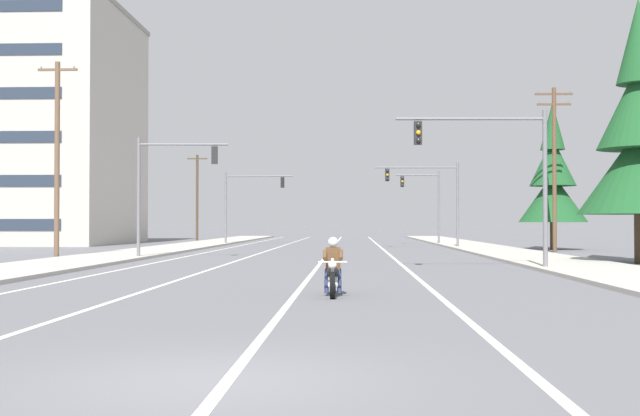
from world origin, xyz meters
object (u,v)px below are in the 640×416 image
(motorcycle_with_rider, at_px, (333,272))
(conifer_tree_right_verge_near, at_px, (639,141))
(traffic_signal_near_left, at_px, (164,179))
(utility_pole_right_far, at_px, (554,163))
(traffic_signal_far_right, at_px, (427,197))
(traffic_signal_near_right, at_px, (501,162))
(utility_pole_left_far, at_px, (197,196))
(traffic_signal_mid_right, at_px, (433,191))
(utility_pole_left_near, at_px, (57,156))
(traffic_signal_mid_left, at_px, (246,196))
(conifer_tree_right_verge_far, at_px, (553,182))

(motorcycle_with_rider, height_order, conifer_tree_right_verge_near, conifer_tree_right_verge_near)
(traffic_signal_near_left, bearing_deg, utility_pole_right_far, 24.32)
(traffic_signal_far_right, bearing_deg, traffic_signal_near_right, -90.84)
(traffic_signal_near_left, xyz_separation_m, traffic_signal_far_right, (15.88, 26.77, -0.06))
(conifer_tree_right_verge_near, bearing_deg, utility_pole_left_far, 121.91)
(traffic_signal_mid_right, bearing_deg, utility_pole_left_far, 131.54)
(motorcycle_with_rider, height_order, utility_pole_left_far, utility_pole_left_far)
(traffic_signal_near_right, distance_m, utility_pole_left_near, 22.63)
(utility_pole_right_far, distance_m, conifer_tree_right_verge_near, 14.36)
(traffic_signal_mid_left, distance_m, utility_pole_left_near, 28.85)
(traffic_signal_near_left, distance_m, conifer_tree_right_verge_far, 27.48)
(traffic_signal_far_right, xyz_separation_m, utility_pole_right_far, (6.43, -16.68, 1.54))
(traffic_signal_near_right, bearing_deg, conifer_tree_right_verge_far, 71.58)
(utility_pole_left_near, relative_size, conifer_tree_right_verge_near, 0.84)
(traffic_signal_near_left, xyz_separation_m, utility_pole_left_near, (-5.42, -0.47, 1.14))
(motorcycle_with_rider, bearing_deg, utility_pole_right_far, 66.66)
(utility_pole_left_far, bearing_deg, conifer_tree_right_verge_far, -42.98)
(traffic_signal_mid_left, distance_m, traffic_signal_far_right, 15.47)
(utility_pole_left_far, bearing_deg, traffic_signal_far_right, -34.84)
(utility_pole_right_far, relative_size, conifer_tree_right_verge_near, 0.87)
(traffic_signal_mid_right, distance_m, utility_pole_right_far, 10.19)
(motorcycle_with_rider, height_order, utility_pole_right_far, utility_pole_right_far)
(motorcycle_with_rider, distance_m, traffic_signal_mid_right, 38.67)
(traffic_signal_mid_right, relative_size, utility_pole_left_far, 0.69)
(traffic_signal_near_right, height_order, utility_pole_left_near, utility_pole_left_near)
(traffic_signal_mid_right, relative_size, traffic_signal_mid_left, 1.00)
(traffic_signal_near_right, height_order, traffic_signal_mid_right, same)
(utility_pole_left_near, relative_size, utility_pole_left_far, 1.12)
(utility_pole_left_far, bearing_deg, conifer_tree_right_verge_near, -58.09)
(traffic_signal_near_right, height_order, conifer_tree_right_verge_far, conifer_tree_right_verge_far)
(traffic_signal_mid_left, bearing_deg, traffic_signal_mid_right, -34.33)
(traffic_signal_far_right, bearing_deg, traffic_signal_near_left, -120.68)
(utility_pole_right_far, bearing_deg, traffic_signal_mid_right, 132.71)
(traffic_signal_near_left, bearing_deg, motorcycle_with_rider, -65.98)
(traffic_signal_mid_left, relative_size, conifer_tree_right_verge_near, 0.52)
(traffic_signal_near_right, height_order, conifer_tree_right_verge_near, conifer_tree_right_verge_near)
(traffic_signal_near_left, relative_size, traffic_signal_mid_left, 1.00)
(traffic_signal_far_right, height_order, conifer_tree_right_verge_far, conifer_tree_right_verge_far)
(traffic_signal_near_left, distance_m, traffic_signal_far_right, 31.12)
(conifer_tree_right_verge_near, relative_size, conifer_tree_right_verge_far, 1.18)
(traffic_signal_near_right, xyz_separation_m, utility_pole_right_far, (6.96, 19.48, 1.41))
(traffic_signal_near_right, relative_size, utility_pole_right_far, 0.60)
(utility_pole_left_far, distance_m, conifer_tree_right_verge_far, 40.93)
(conifer_tree_right_verge_far, bearing_deg, traffic_signal_far_right, 121.29)
(utility_pole_left_far, height_order, conifer_tree_right_verge_near, conifer_tree_right_verge_near)
(motorcycle_with_rider, bearing_deg, traffic_signal_near_right, 60.67)
(traffic_signal_mid_left, relative_size, utility_pole_right_far, 0.60)
(traffic_signal_near_right, bearing_deg, utility_pole_left_near, 156.73)
(traffic_signal_near_left, relative_size, traffic_signal_far_right, 1.00)
(utility_pole_right_far, height_order, conifer_tree_right_verge_far, utility_pole_right_far)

